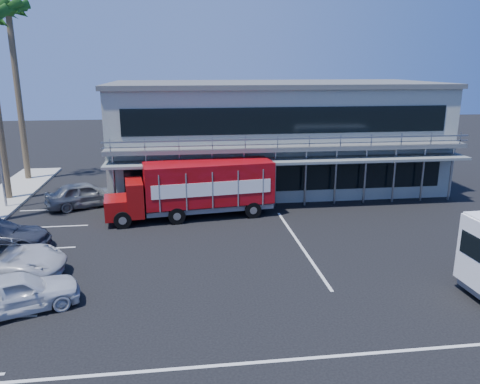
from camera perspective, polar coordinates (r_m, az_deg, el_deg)
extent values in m
plane|color=black|center=(19.96, 3.83, -9.77)|extent=(120.00, 120.00, 0.00)
cube|color=gray|center=(33.76, 4.02, 6.78)|extent=(22.00, 10.00, 7.00)
cube|color=#515454|center=(33.42, 4.14, 12.99)|extent=(22.40, 10.40, 0.30)
cube|color=#515454|center=(28.34, 6.25, 5.32)|extent=(22.00, 1.20, 0.25)
cube|color=gray|center=(27.73, 6.55, 6.15)|extent=(22.00, 0.08, 0.90)
cube|color=slate|center=(28.18, 6.35, 3.82)|extent=(22.00, 1.80, 0.15)
cube|color=black|center=(29.30, 5.88, 1.66)|extent=(20.00, 0.06, 1.60)
cube|color=black|center=(28.68, 6.07, 8.67)|extent=(20.00, 0.06, 1.60)
cylinder|color=brown|center=(38.08, -25.35, 10.13)|extent=(0.44, 0.44, 12.00)
sphere|color=#214A15|center=(38.19, -26.46, 19.39)|extent=(1.10, 1.10, 1.10)
cube|color=maroon|center=(26.46, -14.80, -1.82)|extent=(1.50, 2.17, 1.08)
cube|color=maroon|center=(26.33, -12.72, -0.65)|extent=(1.17, 2.35, 1.89)
cube|color=black|center=(26.19, -12.79, 0.49)|extent=(0.28, 1.91, 0.63)
cube|color=#9D0916|center=(26.59, -3.85, 1.16)|extent=(7.43, 3.12, 2.34)
cube|color=slate|center=(26.96, -3.80, -1.72)|extent=(7.39, 2.78, 0.27)
cube|color=white|center=(25.53, -3.37, 0.36)|extent=(6.58, 0.84, 0.77)
cube|color=white|center=(27.70, -4.28, 1.53)|extent=(6.58, 0.84, 0.77)
cylinder|color=black|center=(25.64, -14.12, -3.34)|extent=(0.96, 0.39, 0.94)
cylinder|color=black|center=(27.53, -14.18, -2.06)|extent=(0.96, 0.39, 0.94)
cylinder|color=black|center=(25.78, -7.71, -2.90)|extent=(0.96, 0.39, 0.94)
cylinder|color=black|center=(27.67, -8.21, -1.66)|extent=(0.96, 0.39, 0.94)
cylinder|color=black|center=(26.59, 1.58, -2.20)|extent=(0.96, 0.39, 0.94)
cylinder|color=black|center=(28.42, 0.48, -1.05)|extent=(0.96, 0.39, 0.94)
cube|color=black|center=(18.94, 26.89, -6.19)|extent=(0.12, 1.79, 0.86)
cylinder|color=black|center=(20.74, 26.82, -9.17)|extent=(0.88, 0.31, 0.87)
imported|color=silver|center=(18.47, -25.66, -11.02)|extent=(4.58, 3.14, 1.45)
imported|color=slate|center=(30.11, -18.40, -0.29)|extent=(4.94, 3.48, 1.56)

